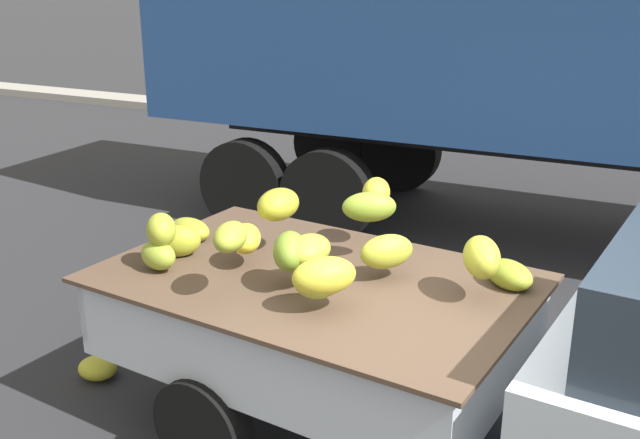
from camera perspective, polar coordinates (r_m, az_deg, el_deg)
curb_strip at (r=13.47m, az=21.77°, el=5.16°), size 80.00×0.80×0.16m
pickup_truck at (r=4.24m, az=21.52°, el=-11.77°), size 4.90×2.17×1.70m
fallen_banana_bunch_near_tailgate at (r=5.95m, az=-16.79°, el=-10.92°), size 0.32×0.29×0.17m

